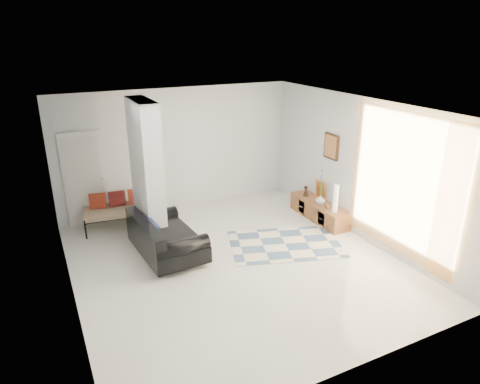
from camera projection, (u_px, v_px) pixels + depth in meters
name	position (u px, v px, depth m)	size (l,w,h in m)	color
floor	(235.00, 262.00, 7.78)	(6.00, 6.00, 0.00)	beige
ceiling	(234.00, 108.00, 6.79)	(6.00, 6.00, 0.00)	white
wall_back	(178.00, 150.00, 9.80)	(6.00, 6.00, 0.00)	silver
wall_front	(352.00, 274.00, 4.77)	(6.00, 6.00, 0.00)	silver
wall_left	(63.00, 220.00, 6.14)	(6.00, 6.00, 0.00)	silver
wall_right	(360.00, 169.00, 8.44)	(6.00, 6.00, 0.00)	silver
partition_column	(147.00, 173.00, 8.17)	(0.35, 1.20, 2.80)	silver
hallway_door	(85.00, 179.00, 9.02)	(0.85, 0.06, 2.04)	silver
curtain	(402.00, 185.00, 7.42)	(2.55, 2.55, 0.00)	gold
wall_art	(331.00, 146.00, 9.09)	(0.04, 0.45, 0.55)	#34200E
media_console	(319.00, 210.00, 9.52)	(0.45, 1.65, 0.80)	brown
loveseat	(164.00, 238.00, 7.91)	(1.13, 1.79, 0.76)	silver
daybed	(124.00, 208.00, 9.12)	(1.80, 0.93, 0.77)	black
area_rug	(285.00, 244.00, 8.45)	(2.15, 1.43, 0.01)	beige
cylinder_lamp	(336.00, 198.00, 8.88)	(0.11, 0.11, 0.59)	white
bronze_figurine	(306.00, 191.00, 9.78)	(0.12, 0.12, 0.24)	#2E2214
vase	(320.00, 199.00, 9.32)	(0.21, 0.21, 0.22)	silver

